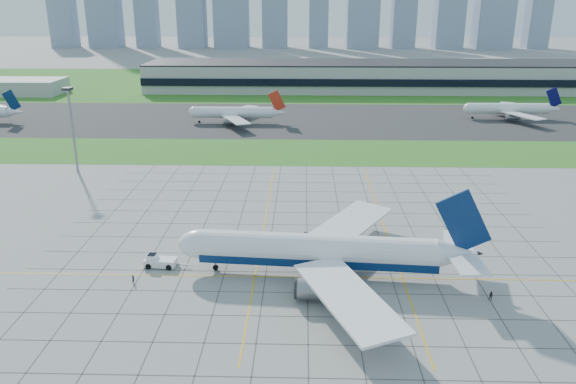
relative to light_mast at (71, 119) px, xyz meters
The scene contains 14 objects.
ground 96.89m from the light_mast, 42.88° to the right, with size 1400.00×1400.00×0.00m, color gray.
grass_median 76.07m from the light_mast, 19.65° to the left, with size 700.00×35.00×0.04m, color #397321.
asphalt_taxiway 107.52m from the light_mast, 48.81° to the left, with size 700.00×75.00×0.04m, color #383838.
grass_far 203.13m from the light_mast, 69.78° to the left, with size 700.00×145.00×0.04m, color #397321.
apron_markings 90.15m from the light_mast, 37.43° to the right, with size 120.00×130.00×0.03m.
terminal 198.37m from the light_mast, 56.29° to the left, with size 260.00×43.00×15.80m.
service_block 171.09m from the light_mast, 121.83° to the left, with size 50.00×25.00×8.00m, color #B7B7B2.
light_mast is the anchor object (origin of this frame).
airliner 98.56m from the light_mast, 42.43° to the right, with size 58.41×59.00×18.38m.
pushback_tug 76.69m from the light_mast, 57.21° to the right, with size 9.13×3.59×2.52m.
crew_near 81.17m from the light_mast, 61.85° to the right, with size 0.62×0.41×1.71m, color black.
crew_far 127.51m from the light_mast, 36.20° to the right, with size 0.84×0.66×1.73m, color black.
distant_jet_1 83.07m from the light_mast, 61.03° to the left, with size 38.80×42.66×14.08m.
distant_jet_2 180.39m from the light_mast, 27.81° to the left, with size 39.81×42.66×14.08m.
Camera 1 is at (-1.03, -97.52, 50.17)m, focal length 35.00 mm.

